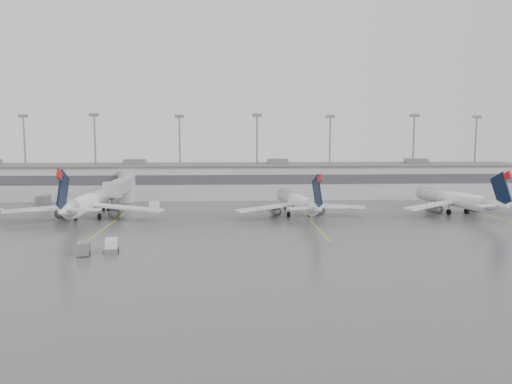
{
  "coord_description": "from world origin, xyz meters",
  "views": [
    {
      "loc": [
        3.1,
        -65.28,
        15.07
      ],
      "look_at": [
        7.84,
        24.0,
        5.0
      ],
      "focal_mm": 35.0,
      "sensor_mm": 36.0,
      "label": 1
    }
  ],
  "objects_px": {
    "jet_mid_left": "(88,202)",
    "baggage_tug": "(111,247)",
    "jet_mid_right": "(298,201)",
    "jet_far_right": "(457,199)"
  },
  "relations": [
    {
      "from": "jet_mid_left",
      "to": "baggage_tug",
      "type": "height_order",
      "value": "jet_mid_left"
    },
    {
      "from": "baggage_tug",
      "to": "jet_mid_left",
      "type": "bearing_deg",
      "value": 101.09
    },
    {
      "from": "jet_mid_right",
      "to": "baggage_tug",
      "type": "distance_m",
      "value": 39.76
    },
    {
      "from": "jet_mid_left",
      "to": "jet_far_right",
      "type": "relative_size",
      "value": 1.1
    },
    {
      "from": "jet_mid_left",
      "to": "jet_far_right",
      "type": "height_order",
      "value": "jet_mid_left"
    },
    {
      "from": "jet_mid_left",
      "to": "baggage_tug",
      "type": "bearing_deg",
      "value": -68.42
    },
    {
      "from": "jet_far_right",
      "to": "baggage_tug",
      "type": "xyz_separation_m",
      "value": [
        -59.3,
        -29.17,
        -2.2
      ]
    },
    {
      "from": "jet_far_right",
      "to": "jet_mid_right",
      "type": "bearing_deg",
      "value": 170.7
    },
    {
      "from": "jet_mid_left",
      "to": "baggage_tug",
      "type": "distance_m",
      "value": 28.65
    },
    {
      "from": "jet_far_right",
      "to": "baggage_tug",
      "type": "height_order",
      "value": "jet_far_right"
    }
  ]
}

